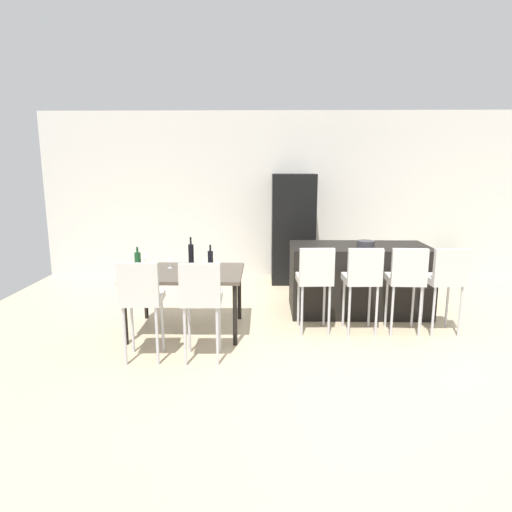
# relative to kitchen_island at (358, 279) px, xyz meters

# --- Properties ---
(ground_plane) EXTENTS (10.00, 10.00, 0.00)m
(ground_plane) POSITION_rel_kitchen_island_xyz_m (-0.21, -0.81, -0.46)
(ground_plane) COLOR #C6B28E
(back_wall) EXTENTS (10.00, 0.12, 2.90)m
(back_wall) POSITION_rel_kitchen_island_xyz_m (-0.21, 2.08, 0.99)
(back_wall) COLOR beige
(back_wall) RESTS_ON ground_plane
(kitchen_island) EXTENTS (1.83, 0.88, 0.92)m
(kitchen_island) POSITION_rel_kitchen_island_xyz_m (0.00, 0.00, 0.00)
(kitchen_island) COLOR black
(kitchen_island) RESTS_ON ground_plane
(bar_chair_left) EXTENTS (0.42, 0.42, 1.05)m
(bar_chair_left) POSITION_rel_kitchen_island_xyz_m (-0.69, -0.82, 0.24)
(bar_chair_left) COLOR beige
(bar_chair_left) RESTS_ON ground_plane
(bar_chair_middle) EXTENTS (0.41, 0.41, 1.05)m
(bar_chair_middle) POSITION_rel_kitchen_island_xyz_m (-0.14, -0.82, 0.24)
(bar_chair_middle) COLOR beige
(bar_chair_middle) RESTS_ON ground_plane
(bar_chair_right) EXTENTS (0.42, 0.42, 1.05)m
(bar_chair_right) POSITION_rel_kitchen_island_xyz_m (0.38, -0.82, 0.24)
(bar_chair_right) COLOR beige
(bar_chair_right) RESTS_ON ground_plane
(bar_chair_far) EXTENTS (0.43, 0.43, 1.05)m
(bar_chair_far) POSITION_rel_kitchen_island_xyz_m (0.83, -0.82, 0.24)
(bar_chair_far) COLOR beige
(bar_chair_far) RESTS_ON ground_plane
(dining_table) EXTENTS (1.34, 0.99, 0.74)m
(dining_table) POSITION_rel_kitchen_island_xyz_m (-2.22, -0.78, 0.22)
(dining_table) COLOR #4C4238
(dining_table) RESTS_ON ground_plane
(dining_chair_near) EXTENTS (0.42, 0.42, 1.05)m
(dining_chair_near) POSITION_rel_kitchen_island_xyz_m (-2.52, -1.64, 0.24)
(dining_chair_near) COLOR beige
(dining_chair_near) RESTS_ON ground_plane
(dining_chair_far) EXTENTS (0.41, 0.41, 1.05)m
(dining_chair_far) POSITION_rel_kitchen_island_xyz_m (-1.91, -1.64, 0.24)
(dining_chair_far) COLOR beige
(dining_chair_far) RESTS_ON ground_plane
(wine_bottle_inner) EXTENTS (0.06, 0.06, 0.30)m
(wine_bottle_inner) POSITION_rel_kitchen_island_xyz_m (-1.94, -0.64, 0.40)
(wine_bottle_inner) COLOR black
(wine_bottle_inner) RESTS_ON dining_table
(wine_bottle_right) EXTENTS (0.07, 0.07, 0.35)m
(wine_bottle_right) POSITION_rel_kitchen_island_xyz_m (-2.22, -0.36, 0.41)
(wine_bottle_right) COLOR black
(wine_bottle_right) RESTS_ON dining_table
(wine_bottle_near) EXTENTS (0.07, 0.07, 0.28)m
(wine_bottle_near) POSITION_rel_kitchen_island_xyz_m (-2.80, -0.72, 0.39)
(wine_bottle_near) COLOR #194723
(wine_bottle_near) RESTS_ON dining_table
(wine_glass_left) EXTENTS (0.07, 0.07, 0.17)m
(wine_glass_left) POSITION_rel_kitchen_island_xyz_m (-2.78, -0.42, 0.40)
(wine_glass_left) COLOR silver
(wine_glass_left) RESTS_ON dining_table
(wine_glass_middle) EXTENTS (0.07, 0.07, 0.17)m
(wine_glass_middle) POSITION_rel_kitchen_island_xyz_m (-1.97, -0.85, 0.40)
(wine_glass_middle) COLOR silver
(wine_glass_middle) RESTS_ON dining_table
(wine_glass_far) EXTENTS (0.07, 0.07, 0.17)m
(wine_glass_far) POSITION_rel_kitchen_island_xyz_m (-2.44, -0.60, 0.40)
(wine_glass_far) COLOR silver
(wine_glass_far) RESTS_ON dining_table
(refrigerator) EXTENTS (0.72, 0.68, 1.84)m
(refrigerator) POSITION_rel_kitchen_island_xyz_m (-0.79, 1.64, 0.46)
(refrigerator) COLOR black
(refrigerator) RESTS_ON ground_plane
(fruit_bowl) EXTENTS (0.23, 0.23, 0.07)m
(fruit_bowl) POSITION_rel_kitchen_island_xyz_m (0.07, -0.02, 0.50)
(fruit_bowl) COLOR #333338
(fruit_bowl) RESTS_ON kitchen_island
(potted_plant) EXTENTS (0.39, 0.39, 0.59)m
(potted_plant) POSITION_rel_kitchen_island_xyz_m (1.98, 1.63, -0.11)
(potted_plant) COLOR beige
(potted_plant) RESTS_ON ground_plane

